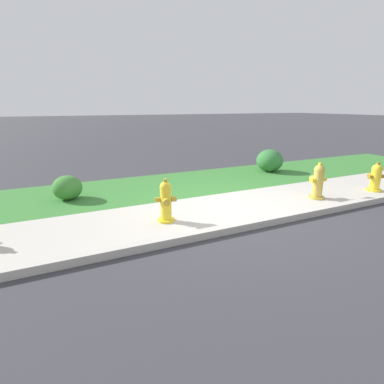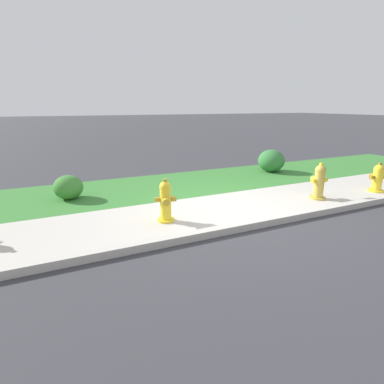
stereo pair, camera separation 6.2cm
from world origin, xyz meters
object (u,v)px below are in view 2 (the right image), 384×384
object	(u,v)px
fire_hydrant_across_street	(166,201)
fire_hydrant_near_corner	(378,178)
shrub_bush_mid_verge	(271,161)
shrub_bush_far_verge	(68,187)
fire_hydrant_far_end	(319,182)

from	to	relation	value
fire_hydrant_across_street	fire_hydrant_near_corner	size ratio (longest dim) A/B	1.11
fire_hydrant_across_street	fire_hydrant_near_corner	bearing A→B (deg)	-168.14
fire_hydrant_across_street	shrub_bush_mid_verge	bearing A→B (deg)	-134.67
fire_hydrant_across_street	fire_hydrant_near_corner	world-z (taller)	fire_hydrant_across_street
fire_hydrant_across_street	shrub_bush_mid_verge	xyz separation A→B (m)	(4.33, 2.54, -0.03)
fire_hydrant_across_street	shrub_bush_far_verge	world-z (taller)	fire_hydrant_across_street
fire_hydrant_across_street	fire_hydrant_far_end	size ratio (longest dim) A/B	0.97
fire_hydrant_far_end	shrub_bush_far_verge	distance (m)	5.40
fire_hydrant_across_street	shrub_bush_far_verge	size ratio (longest dim) A/B	1.25
fire_hydrant_near_corner	shrub_bush_far_verge	size ratio (longest dim) A/B	1.13
fire_hydrant_across_street	shrub_bush_mid_verge	size ratio (longest dim) A/B	0.97
fire_hydrant_far_end	shrub_bush_far_verge	xyz separation A→B (m)	(-4.90, 2.26, -0.12)
fire_hydrant_near_corner	shrub_bush_mid_verge	bearing A→B (deg)	119.36
shrub_bush_mid_verge	fire_hydrant_near_corner	bearing A→B (deg)	-73.83
shrub_bush_mid_verge	fire_hydrant_across_street	bearing A→B (deg)	-149.61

